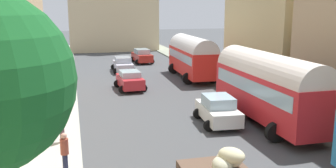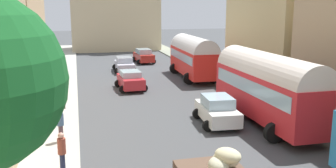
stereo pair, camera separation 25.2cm
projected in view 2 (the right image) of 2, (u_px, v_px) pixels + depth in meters
The scene contains 16 objects.
ground_plane at pixel (151, 86), 31.26m from camera, with size 154.00×154.00×0.00m, color #444749.
sidewalk_left at pixel (61, 90), 29.55m from camera, with size 2.50×70.00×0.14m, color #ACAA9F.
sidewalk_right at pixel (231, 81), 32.95m from camera, with size 2.50×70.00×0.14m, color gray.
building_left_2 at pixel (3, 37), 26.80m from camera, with size 4.99×12.63×8.73m.
building_right_2 at pixel (273, 31), 32.12m from camera, with size 4.76×10.79×8.89m.
distant_church at pixel (115, 7), 56.13m from camera, with size 12.97×7.28×19.40m.
parked_bus_1 at pixel (267, 85), 20.85m from camera, with size 3.23×9.47×4.03m.
parked_bus_2 at pixel (193, 55), 34.30m from camera, with size 3.42×8.70×3.88m.
car_0 at pixel (131, 80), 29.80m from camera, with size 2.37×3.78×1.52m.
car_1 at pixel (124, 64), 38.02m from camera, with size 2.36×4.24×1.51m.
car_2 at pixel (217, 110), 20.99m from camera, with size 2.47×3.90×1.62m.
car_3 at pixel (144, 56), 44.03m from camera, with size 2.46×4.20×1.65m.
pedestrian_0 at pixel (62, 152), 14.22m from camera, with size 0.39×0.39×1.87m.
pedestrian_2 at pixel (63, 96), 23.65m from camera, with size 0.50×0.50×1.73m.
pedestrian_3 at pixel (55, 85), 26.71m from camera, with size 0.32×0.32×1.73m.
pedestrian_4 at pixel (60, 124), 17.83m from camera, with size 0.46×0.46×1.75m.
Camera 2 is at (-5.93, -3.03, 6.54)m, focal length 39.81 mm.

